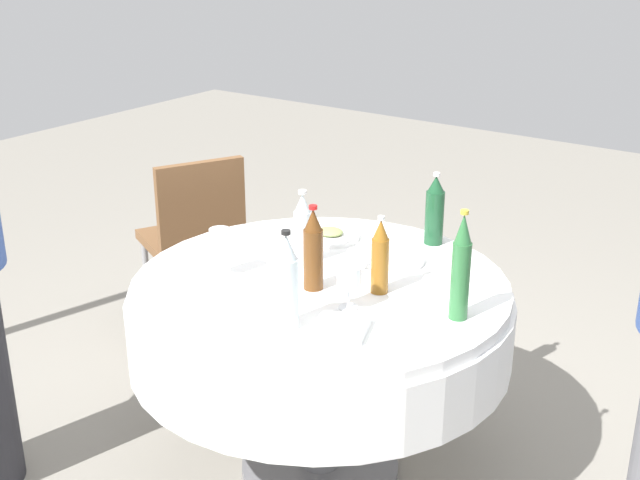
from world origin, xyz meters
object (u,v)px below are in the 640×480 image
bottle_amber_right (380,257)px  bottle_clear_north (303,229)px  wine_glass_mid (220,242)px  plate_rear (393,260)px  bottle_dark_green_west (435,211)px  bottle_green_mid (461,269)px  wine_glass_west (349,278)px  plate_east (330,235)px  bottle_clear_left (287,283)px  chair_north (195,231)px  dining_table (320,323)px  bottle_brown_near (313,250)px

bottle_amber_right → bottle_clear_north: 0.35m
wine_glass_mid → plate_rear: (0.41, 0.42, -0.11)m
bottle_dark_green_west → bottle_green_mid: size_ratio=0.79×
bottle_clear_north → wine_glass_west: (0.33, -0.21, -0.02)m
bottle_green_mid → plate_east: (-0.68, 0.32, -0.15)m
wine_glass_west → wine_glass_mid: 0.48m
bottle_clear_left → bottle_amber_right: bottle_clear_left is taller
bottle_green_mid → plate_rear: bottle_green_mid is taller
wine_glass_mid → plate_rear: wine_glass_mid is taller
plate_east → chair_north: (-0.87, 0.19, -0.23)m
plate_rear → dining_table: bearing=-111.7°
wine_glass_west → plate_east: (-0.38, 0.45, -0.09)m
bottle_brown_near → wine_glass_west: 0.18m
bottle_green_mid → plate_east: bottle_green_mid is taller
bottle_amber_right → plate_rear: 0.28m
plate_east → chair_north: bearing=168.0°
bottle_brown_near → plate_east: bearing=117.6°
bottle_brown_near → bottle_green_mid: 0.48m
wine_glass_west → bottle_green_mid: bearing=23.9°
dining_table → chair_north: (-1.06, 0.53, -0.07)m
bottle_clear_north → chair_north: 1.07m
bottle_dark_green_west → bottle_clear_north: (-0.28, -0.42, -0.00)m
chair_north → wine_glass_mid: bearing=-105.0°
wine_glass_west → chair_north: bearing=153.0°
bottle_clear_left → dining_table: bearing=108.5°
bottle_amber_right → wine_glass_west: bottle_amber_right is taller
wine_glass_west → dining_table: bearing=148.7°
wine_glass_mid → plate_east: wine_glass_mid is taller
wine_glass_mid → bottle_clear_left: bearing=-22.6°
dining_table → plate_east: size_ratio=5.79×
bottle_amber_right → chair_north: size_ratio=0.29×
dining_table → chair_north: size_ratio=1.46×
bottle_brown_near → plate_rear: size_ratio=1.28×
dining_table → bottle_green_mid: bottle_green_mid is taller
wine_glass_mid → plate_east: size_ratio=0.74×
bottle_amber_right → wine_glass_west: 0.16m
bottle_clear_north → wine_glass_west: bottle_clear_north is taller
wine_glass_mid → plate_east: 0.51m
bottle_dark_green_west → wine_glass_west: bottle_dark_green_west is taller
wine_glass_west → bottle_clear_north: bearing=147.3°
dining_table → wine_glass_west: (0.18, -0.11, 0.25)m
bottle_brown_near → dining_table: bearing=103.0°
bottle_green_mid → plate_east: 0.77m
bottle_brown_near → bottle_green_mid: size_ratio=0.83×
plate_east → plate_rear: (0.30, -0.06, -0.00)m
bottle_brown_near → wine_glass_mid: 0.32m
dining_table → wine_glass_west: size_ratio=9.25×
bottle_amber_right → plate_east: bearing=143.0°
dining_table → bottle_brown_near: size_ratio=4.52×
bottle_amber_right → bottle_brown_near: 0.21m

